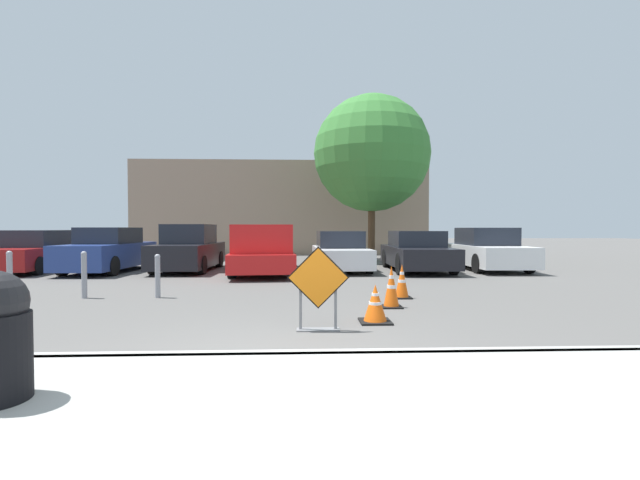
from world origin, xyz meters
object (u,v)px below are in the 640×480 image
Objects in this scene: parked_car_fifth at (417,252)px; bollard_nearest at (158,275)px; parked_car_nearest at (33,252)px; bollard_second at (84,273)px; traffic_cone_second at (391,287)px; parked_car_sixth at (487,250)px; traffic_cone_third at (402,281)px; parked_car_third at (189,250)px; pickup_truck at (263,252)px; road_closed_sign at (318,286)px; parked_car_second at (109,251)px; bollard_third at (10,273)px; traffic_cone_nearest at (375,304)px; parked_car_fourth at (340,252)px.

parked_car_fifth is 4.72× the size of bollard_nearest.
parked_car_nearest is 4.34× the size of bollard_second.
traffic_cone_second is at bearing 72.80° from parked_car_fifth.
traffic_cone_second is 0.17× the size of parked_car_sixth.
traffic_cone_third is 13.02m from parked_car_nearest.
bollard_second is at bearing 168.21° from traffic_cone_second.
pickup_truck is at bearing 160.21° from parked_car_third.
parked_car_nearest is at bearing 128.49° from bollard_second.
traffic_cone_third is 8.73m from parked_car_third.
road_closed_sign is at bearing -32.58° from bollard_second.
parked_car_second is 6.04m from bollard_second.
parked_car_sixth reaches higher than road_closed_sign.
parked_car_third is at bearing -1.13° from parked_car_fifth.
parked_car_sixth is 4.44× the size of bollard_third.
road_closed_sign is at bearing -123.59° from traffic_cone_third.
parked_car_nearest reaches higher than traffic_cone_third.
bollard_third is (-7.35, 2.58, 0.24)m from traffic_cone_nearest.
road_closed_sign is 9.48m from parked_car_fifth.
parked_car_fifth is at bearing 28.62° from bollard_third.
traffic_cone_third is at bearing 55.48° from parked_car_sixth.
traffic_cone_second is 0.18× the size of parked_car_nearest.
traffic_cone_nearest is at bearing 29.95° from road_closed_sign.
bollard_nearest is at bearing 133.28° from parked_car_nearest.
parked_car_third is at bearing 114.99° from road_closed_sign.
parked_car_second reaches higher than bollard_third.
traffic_cone_third is 0.73× the size of bollard_second.
parked_car_third is 8.03m from parked_car_fifth.
parked_car_fifth is 10.31m from bollard_second.
bollard_third is at bearing 96.87° from parked_car_second.
parked_car_sixth reaches higher than parked_car_nearest.
parked_car_third is 0.73× the size of pickup_truck.
parked_car_sixth is (2.67, 0.39, 0.04)m from parked_car_fifth.
parked_car_fifth is (3.79, 8.69, 0.00)m from road_closed_sign.
bollard_nearest is (0.89, -5.95, -0.24)m from parked_car_third.
bollard_third is (-12.88, -5.96, -0.16)m from parked_car_sixth.
bollard_second is (4.69, -5.90, -0.12)m from parked_car_nearest.
parked_car_second is at bearing 133.40° from traffic_cone_nearest.
traffic_cone_second is 0.18× the size of parked_car_fourth.
parked_car_second is at bearing 128.08° from road_closed_sign.
bollard_third is (-1.54, 0.00, 0.01)m from bollard_second.
bollard_nearest is at bearing 99.69° from parked_car_third.
parked_car_fifth is at bearing 175.28° from parked_car_nearest.
traffic_cone_third is at bearing -2.22° from bollard_second.
parked_car_second is (-7.82, 8.27, 0.41)m from traffic_cone_nearest.
traffic_cone_nearest is 0.14× the size of parked_car_fourth.
parked_car_fourth is at bearing 53.05° from bollard_nearest.
traffic_cone_third is at bearing 67.29° from traffic_cone_nearest.
traffic_cone_second is at bearing 57.19° from parked_car_sixth.
bollard_nearest is (-5.23, 0.26, 0.14)m from traffic_cone_third.
parked_car_fourth is (10.69, 0.01, -0.02)m from parked_car_nearest.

